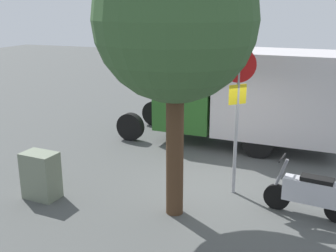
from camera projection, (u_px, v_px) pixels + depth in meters
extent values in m
plane|color=#4A4C4B|center=(212.00, 187.00, 9.98)|extent=(60.00, 60.00, 0.00)
cylinder|color=black|center=(269.00, 125.00, 13.49)|extent=(0.91, 0.28, 0.90)
cylinder|color=black|center=(258.00, 142.00, 11.81)|extent=(0.91, 0.28, 0.90)
cylinder|color=black|center=(155.00, 113.00, 15.02)|extent=(0.91, 0.28, 0.90)
cylinder|color=black|center=(130.00, 127.00, 13.33)|extent=(0.91, 0.28, 0.90)
cube|color=silver|center=(280.00, 94.00, 12.15)|extent=(3.70, 2.31, 2.51)
cube|color=#285E22|center=(190.00, 97.00, 13.28)|extent=(1.86, 2.15, 1.90)
cube|color=black|center=(191.00, 78.00, 13.11)|extent=(1.88, 2.00, 0.60)
cylinder|color=black|center=(277.00, 197.00, 8.82)|extent=(0.57, 0.17, 0.56)
cube|color=silver|center=(311.00, 191.00, 8.43)|extent=(1.13, 0.46, 0.48)
cube|color=black|center=(317.00, 180.00, 8.31)|extent=(0.67, 0.36, 0.12)
cylinder|color=slate|center=(281.00, 173.00, 8.64)|extent=(0.29, 0.11, 0.69)
cylinder|color=black|center=(282.00, 158.00, 8.54)|extent=(0.11, 0.55, 0.04)
cylinder|color=#9E9EA3|center=(236.00, 127.00, 9.24)|extent=(0.08, 0.08, 3.18)
cylinder|color=red|center=(239.00, 65.00, 8.82)|extent=(0.71, 0.32, 0.76)
cube|color=yellow|center=(238.00, 94.00, 9.00)|extent=(0.33, 0.33, 0.44)
cylinder|color=#47301E|center=(175.00, 148.00, 8.33)|extent=(0.36, 0.36, 2.88)
sphere|color=#35562E|center=(175.00, 20.00, 7.62)|extent=(3.12, 3.12, 3.12)
cube|color=slate|center=(41.00, 175.00, 9.27)|extent=(0.82, 0.57, 1.08)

